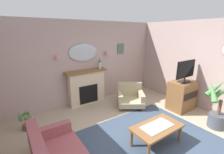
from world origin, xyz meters
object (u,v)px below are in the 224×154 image
armchair_by_coffee_table (130,96)px  potted_plant_small_fern (25,120)px  coffee_table (157,128)px  tv_flatscreen (186,71)px  framed_picture (121,49)px  tv_cabinet (182,95)px  mantel_vase_left (100,62)px  wall_sconce_right (107,52)px  fireplace (87,87)px  wall_sconce_left (57,57)px  wall_mirror (83,53)px  potted_plant_corner_palm (220,105)px

armchair_by_coffee_table → potted_plant_small_fern: 3.05m
coffee_table → tv_flatscreen: size_ratio=1.31×
framed_picture → tv_cabinet: 2.63m
mantel_vase_left → wall_sconce_right: bearing=18.9°
fireplace → potted_plant_small_fern: fireplace is taller
wall_sconce_left → armchair_by_coffee_table: size_ratio=0.12×
wall_sconce_left → wall_mirror: bearing=3.4°
wall_mirror → wall_sconce_left: size_ratio=6.86×
wall_sconce_right → potted_plant_corner_palm: wall_sconce_right is taller
wall_mirror → wall_sconce_left: bearing=-176.6°
wall_sconce_left → armchair_by_coffee_table: wall_sconce_left is taller
wall_sconce_left → potted_plant_corner_palm: (2.97, -3.20, -1.06)m
coffee_table → tv_cabinet: tv_cabinet is taller
wall_sconce_right → framed_picture: (0.65, 0.06, 0.09)m
tv_cabinet → coffee_table: bearing=-160.8°
mantel_vase_left → coffee_table: 2.82m
mantel_vase_left → wall_sconce_left: (-1.35, 0.12, 0.29)m
armchair_by_coffee_table → tv_cabinet: size_ratio=1.25×
potted_plant_corner_palm → wall_sconce_left: bearing=132.9°
wall_sconce_right → potted_plant_small_fern: (-2.76, -0.62, -1.38)m
potted_plant_corner_palm → potted_plant_small_fern: size_ratio=2.39×
tv_cabinet → potted_plant_small_fern: 4.44m
wall_sconce_left → tv_cabinet: bearing=-33.9°
framed_picture → potted_plant_small_fern: framed_picture is taller
wall_mirror → framed_picture: wall_mirror is taller
wall_sconce_left → potted_plant_small_fern: bearing=-149.7°
coffee_table → tv_cabinet: size_ratio=1.22×
wall_sconce_left → coffee_table: wall_sconce_left is taller
armchair_by_coffee_table → mantel_vase_left: bearing=124.9°
potted_plant_small_fern → wall_sconce_left: bearing=30.3°
wall_mirror → tv_cabinet: wall_mirror is taller
framed_picture → tv_flatscreen: 2.36m
tv_flatscreen → wall_mirror: bearing=136.3°
wall_mirror → tv_flatscreen: bearing=-43.7°
wall_sconce_right → wall_mirror: bearing=176.6°
potted_plant_corner_palm → wall_sconce_right: bearing=111.7°
coffee_table → armchair_by_coffee_table: armchair_by_coffee_table is taller
wall_sconce_right → tv_cabinet: size_ratio=0.16×
wall_mirror → tv_cabinet: (2.27, -2.15, -1.26)m
wall_sconce_left → framed_picture: bearing=1.5°
mantel_vase_left → potted_plant_small_fern: mantel_vase_left is taller
wall_mirror → coffee_table: wall_mirror is taller
fireplace → wall_sconce_left: (-0.85, 0.09, 1.09)m
wall_mirror → armchair_by_coffee_table: (1.12, -1.05, -1.40)m
fireplace → wall_mirror: size_ratio=1.42×
coffee_table → potted_plant_small_fern: 3.12m
mantel_vase_left → wall_sconce_right: size_ratio=2.65×
wall_mirror → potted_plant_small_fern: (-1.91, -0.67, -1.43)m
tv_flatscreen → potted_plant_small_fern: tv_flatscreen is taller
potted_plant_small_fern → mantel_vase_left: bearing=11.7°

